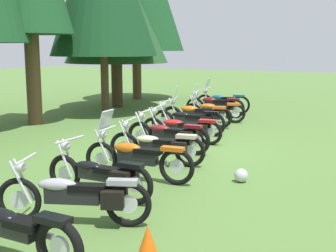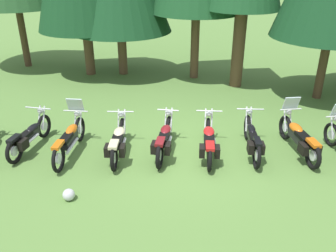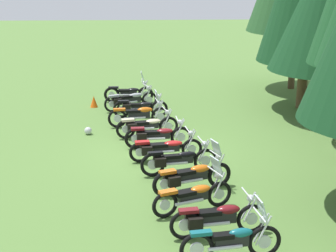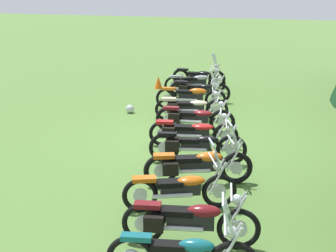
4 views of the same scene
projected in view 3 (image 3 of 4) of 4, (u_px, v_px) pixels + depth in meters
ground_plane at (160, 154)px, 17.31m from camera, size 80.00×80.00×0.00m
motorcycle_0 at (129, 92)px, 23.46m from camera, size 0.66×2.16×1.35m
motorcycle_1 at (130, 100)px, 22.24m from camera, size 1.07×2.20×1.00m
motorcycle_2 at (139, 107)px, 21.18m from camera, size 0.77×2.17×1.00m
motorcycle_3 at (140, 114)px, 20.02m from camera, size 0.68×2.33×1.37m
motorcycle_4 at (146, 125)px, 18.82m from camera, size 0.89×2.21×1.00m
motorcycle_5 at (157, 135)px, 17.72m from camera, size 0.64×2.25×1.02m
motorcycle_6 at (164, 148)px, 16.61m from camera, size 0.83×2.30×0.99m
motorcycle_7 at (178, 160)px, 15.55m from camera, size 0.81×2.29×1.02m
motorcycle_8 at (192, 175)px, 14.39m from camera, size 1.03×2.22×1.36m
motorcycle_9 at (194, 195)px, 13.23m from camera, size 1.05×2.06×1.35m
motorcycle_10 at (217, 218)px, 12.05m from camera, size 0.78×2.26×1.01m
motorcycle_11 at (233, 240)px, 11.04m from camera, size 0.71×2.18×1.38m
pine_tree_2 at (330, 0)px, 20.07m from camera, size 4.36×4.36×7.21m
traffic_cone at (94, 102)px, 22.74m from camera, size 0.32×0.32×0.48m
dropped_helmet at (88, 131)px, 19.22m from camera, size 0.27×0.27×0.27m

